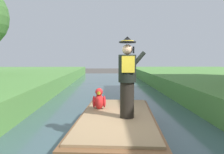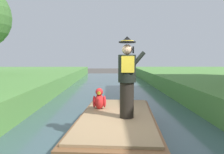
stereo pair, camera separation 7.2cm
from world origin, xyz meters
name	(u,v)px [view 2 (the right image)]	position (x,y,z in m)	size (l,w,h in m)	color
ground_plane	(118,154)	(0.00, 0.00, 0.00)	(80.00, 80.00, 0.00)	#4C4742
canal_water	(118,151)	(0.00, 0.00, 0.05)	(5.81, 48.00, 0.10)	#3D565B
boat	(117,127)	(0.00, 0.61, 0.40)	(2.15, 4.34, 0.61)	brown
person_pirate	(127,78)	(0.22, 0.33, 1.64)	(0.61, 0.42, 1.85)	black
parrot_plush	(99,100)	(-0.45, 1.20, 0.95)	(0.36, 0.34, 0.57)	red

